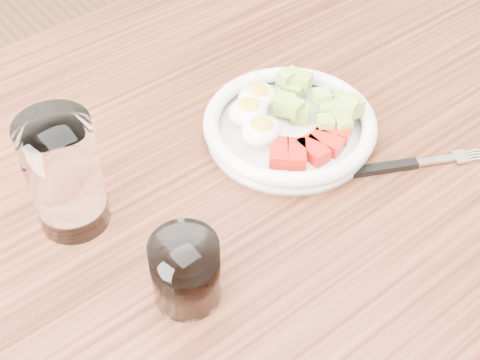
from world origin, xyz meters
name	(u,v)px	position (x,y,z in m)	size (l,w,h in m)	color
dining_table	(251,254)	(0.00, 0.00, 0.67)	(1.50, 0.90, 0.77)	brown
bowl	(289,123)	(0.10, 0.06, 0.79)	(0.21, 0.21, 0.06)	white
fork	(401,165)	(0.17, -0.07, 0.77)	(0.17, 0.10, 0.01)	black
water_glass	(64,175)	(-0.17, 0.10, 0.84)	(0.08, 0.08, 0.14)	white
coffee_glass	(186,271)	(-0.13, -0.06, 0.81)	(0.07, 0.07, 0.08)	white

